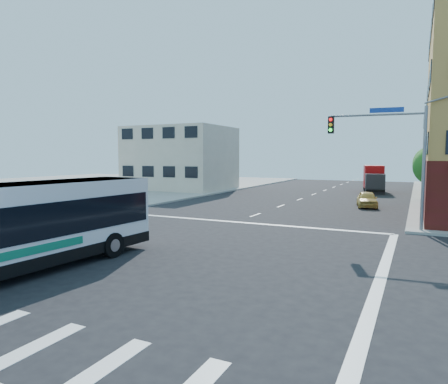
% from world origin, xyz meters
% --- Properties ---
extents(ground, '(120.00, 120.00, 0.00)m').
position_xyz_m(ground, '(0.00, 0.00, 0.00)').
color(ground, black).
rests_on(ground, ground).
extents(sidewalk_nw, '(50.00, 50.00, 0.15)m').
position_xyz_m(sidewalk_nw, '(-35.00, 35.00, 0.07)').
color(sidewalk_nw, gray).
rests_on(sidewalk_nw, ground).
extents(building_west, '(12.06, 10.06, 8.00)m').
position_xyz_m(building_west, '(-17.02, 29.98, 4.01)').
color(building_west, beige).
rests_on(building_west, ground).
extents(signal_mast_ne, '(7.91, 1.13, 8.07)m').
position_xyz_m(signal_mast_ne, '(9.08, 10.62, 4.98)').
color(signal_mast_ne, slate).
rests_on(signal_mast_ne, ground).
extents(street_tree_a, '(3.60, 3.60, 5.53)m').
position_xyz_m(street_tree_a, '(11.90, 27.92, 3.59)').
color(street_tree_a, '#3C2215').
rests_on(street_tree_a, ground).
extents(street_tree_b, '(3.80, 3.80, 5.79)m').
position_xyz_m(street_tree_b, '(11.90, 35.92, 3.75)').
color(street_tree_b, '#3C2215').
rests_on(street_tree_b, ground).
extents(street_tree_c, '(3.40, 3.40, 5.29)m').
position_xyz_m(street_tree_c, '(11.90, 43.92, 3.46)').
color(street_tree_c, '#3C2215').
rests_on(street_tree_c, ground).
extents(street_tree_d, '(4.00, 4.00, 6.03)m').
position_xyz_m(street_tree_d, '(11.90, 51.92, 3.88)').
color(street_tree_d, '#3C2215').
rests_on(street_tree_d, ground).
extents(transit_bus, '(3.48, 12.41, 3.63)m').
position_xyz_m(transit_bus, '(-2.39, -4.93, 1.77)').
color(transit_bus, black).
rests_on(transit_bus, ground).
extents(box_truck, '(3.10, 7.33, 3.20)m').
position_xyz_m(box_truck, '(5.80, 36.63, 1.55)').
color(box_truck, black).
rests_on(box_truck, ground).
extents(parked_car, '(2.24, 4.12, 1.33)m').
position_xyz_m(parked_car, '(6.73, 21.51, 0.67)').
color(parked_car, gold).
rests_on(parked_car, ground).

